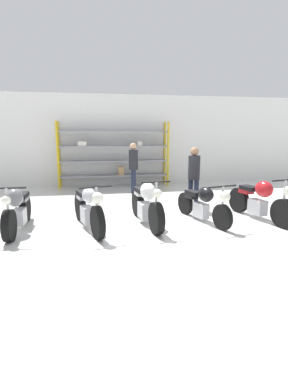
% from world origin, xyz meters
% --- Properties ---
extents(ground_plane, '(30.00, 30.00, 0.00)m').
position_xyz_m(ground_plane, '(0.00, 0.00, 0.00)').
color(ground_plane, silver).
extents(back_wall, '(30.00, 0.08, 3.60)m').
position_xyz_m(back_wall, '(0.00, 5.82, 1.80)').
color(back_wall, white).
rests_on(back_wall, ground_plane).
extents(shelving_rack, '(4.33, 0.63, 2.53)m').
position_xyz_m(shelving_rack, '(-0.30, 5.45, 1.28)').
color(shelving_rack, gold).
rests_on(shelving_rack, ground_plane).
extents(motorcycle_grey, '(0.71, 2.05, 1.06)m').
position_xyz_m(motorcycle_grey, '(-2.80, 0.17, 0.46)').
color(motorcycle_grey, black).
rests_on(motorcycle_grey, ground_plane).
extents(motorcycle_silver, '(0.84, 2.08, 1.05)m').
position_xyz_m(motorcycle_silver, '(-1.30, -0.05, 0.47)').
color(motorcycle_silver, black).
rests_on(motorcycle_silver, ground_plane).
extents(motorcycle_white, '(0.62, 2.17, 1.11)m').
position_xyz_m(motorcycle_white, '(0.00, 0.11, 0.48)').
color(motorcycle_white, black).
rests_on(motorcycle_white, ground_plane).
extents(motorcycle_black, '(0.84, 1.99, 0.97)m').
position_xyz_m(motorcycle_black, '(1.36, 0.07, 0.45)').
color(motorcycle_black, black).
rests_on(motorcycle_black, ground_plane).
extents(motorcycle_red, '(0.76, 2.12, 1.08)m').
position_xyz_m(motorcycle_red, '(2.78, 0.02, 0.48)').
color(motorcycle_red, black).
rests_on(motorcycle_red, ground_plane).
extents(person_browsing, '(0.45, 0.45, 1.70)m').
position_xyz_m(person_browsing, '(1.54, 1.30, 1.00)').
color(person_browsing, '#1E2338').
rests_on(person_browsing, ground_plane).
extents(person_near_rack, '(0.34, 0.34, 1.76)m').
position_xyz_m(person_near_rack, '(0.22, 3.70, 1.04)').
color(person_near_rack, '#1E2338').
rests_on(person_near_rack, ground_plane).
extents(toolbox, '(0.44, 0.26, 0.28)m').
position_xyz_m(toolbox, '(3.43, -0.08, 0.14)').
color(toolbox, black).
rests_on(toolbox, ground_plane).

